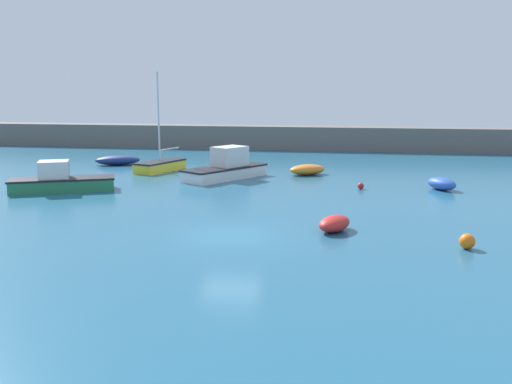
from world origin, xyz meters
The scene contains 11 objects.
ground_plane centered at (0.00, 0.00, -0.10)m, with size 120.00×120.00×0.20m, color #235B7A.
harbor_breakwater centered at (0.00, 33.75, 1.14)m, with size 67.07×2.71×2.27m, color #66605B.
open_tender_yellow centered at (1.90, 17.14, 0.36)m, with size 2.99×2.59×0.73m.
dinghy_near_pier centered at (10.34, 12.52, 0.37)m, with size 2.09×2.35×0.75m.
fishing_dinghy_green centered at (4.27, 1.37, 0.34)m, with size 1.82×2.21×0.68m.
rowboat_white_midwater centered at (-13.33, 19.80, 0.37)m, with size 3.73×2.57×0.74m.
motorboat_with_cabin centered at (-3.38, 14.66, 0.73)m, with size 5.23×6.45×2.13m.
sailboat_tall_mast centered at (-8.90, 17.11, 0.46)m, with size 3.06×4.50×7.18m.
motorboat_grey_hull centered at (-12.05, 8.34, 0.61)m, with size 6.25×4.11×1.82m.
mooring_buoy_orange centered at (9.37, -0.53, 0.30)m, with size 0.60×0.60×0.60m, color orange.
mooring_buoy_red centered at (5.54, 11.95, 0.19)m, with size 0.39×0.39×0.39m, color red.
Camera 1 is at (4.86, -22.61, 6.11)m, focal length 40.00 mm.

